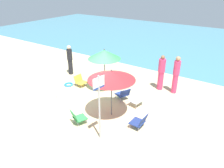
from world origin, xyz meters
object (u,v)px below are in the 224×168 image
beach_chair_b (123,94)px  warning_sign (99,100)px  beach_chair_c (80,81)px  umbrella_red (112,75)px  person_a (70,60)px  swim_ring (69,84)px  beach_chair_a (138,98)px  beach_chair_d (77,117)px  beach_bag (53,96)px  beach_chair_e (140,121)px  person_b (176,75)px  umbrella_green (104,54)px  person_c (161,73)px

beach_chair_b → warning_sign: 2.95m
beach_chair_b → beach_chair_c: size_ratio=1.30×
beach_chair_c → umbrella_red: bearing=-19.8°
person_a → swim_ring: (0.96, -1.17, -0.82)m
beach_chair_a → swim_ring: 3.84m
umbrella_red → beach_chair_c: 3.40m
umbrella_red → beach_chair_d: 1.99m
beach_chair_d → beach_bag: size_ratio=2.20×
beach_chair_a → beach_chair_e: beach_chair_a is taller
person_a → beach_chair_c: bearing=-111.1°
beach_chair_c → person_b: person_b is taller
beach_bag → warning_sign: bearing=-15.5°
umbrella_green → umbrella_red: bearing=-47.1°
beach_chair_e → beach_chair_c: bearing=-16.8°
person_a → warning_sign: (4.75, -3.50, 0.63)m
person_a → person_c: person_c is taller
beach_chair_a → beach_chair_b: 0.71m
beach_chair_d → swim_ring: (-2.63, 2.17, -0.25)m
umbrella_green → umbrella_red: size_ratio=1.07×
person_b → person_c: person_b is taller
beach_chair_e → umbrella_red: bearing=-4.1°
beach_chair_e → person_a: 6.09m
person_b → swim_ring: 5.32m
beach_chair_e → person_c: bearing=-77.3°
umbrella_red → beach_chair_b: 1.89m
beach_bag → beach_chair_a: bearing=26.4°
swim_ring → beach_bag: 1.45m
swim_ring → beach_bag: size_ratio=1.52×
beach_chair_a → beach_bag: 3.80m
beach_chair_c → person_a: size_ratio=0.33×
person_a → swim_ring: 1.72m
umbrella_green → beach_chair_e: bearing=-32.0°
beach_chair_c → warning_sign: bearing=-34.3°
beach_chair_b → person_a: person_a is taller
umbrella_green → beach_chair_a: umbrella_green is taller
person_a → beach_chair_a: bearing=-91.2°
person_a → person_c: size_ratio=0.96×
beach_chair_d → person_a: person_a is taller
umbrella_green → swim_ring: 2.62m
beach_chair_d → beach_bag: bearing=92.9°
person_b → person_a: bearing=3.9°
umbrella_green → person_a: 2.98m
beach_chair_b → beach_bag: (-2.69, -1.68, -0.19)m
umbrella_red → beach_chair_b: bearing=100.3°
beach_chair_c → person_c: bearing=33.4°
beach_chair_c → umbrella_green: bearing=19.9°
umbrella_red → beach_chair_e: (1.33, -0.14, -1.43)m
beach_chair_e → warning_sign: bearing=56.7°
beach_chair_d → person_a: size_ratio=0.39×
beach_bag → beach_chair_e: bearing=3.8°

